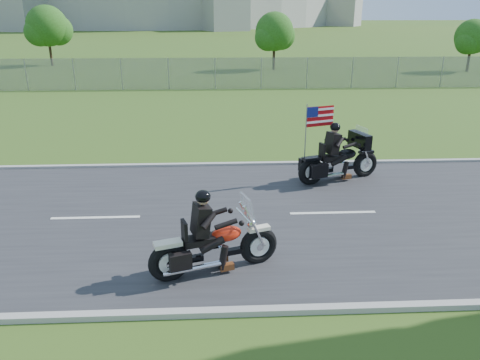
{
  "coord_description": "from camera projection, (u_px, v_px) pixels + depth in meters",
  "views": [
    {
      "loc": [
        1.08,
        -10.8,
        4.95
      ],
      "look_at": [
        1.62,
        0.0,
        0.98
      ],
      "focal_mm": 35.0,
      "sensor_mm": 36.0,
      "label": 1
    }
  ],
  "objects": [
    {
      "name": "ground",
      "position": [
        176.0,
        217.0,
        11.78
      ],
      "size": [
        420.0,
        420.0,
        0.0
      ],
      "primitive_type": "plane",
      "color": "#305219",
      "rests_on": "ground"
    },
    {
      "name": "road",
      "position": [
        176.0,
        217.0,
        11.78
      ],
      "size": [
        120.0,
        8.0,
        0.04
      ],
      "primitive_type": "cube",
      "color": "#28282B",
      "rests_on": "ground"
    },
    {
      "name": "curb_north",
      "position": [
        185.0,
        165.0,
        15.56
      ],
      "size": [
        120.0,
        0.18,
        0.12
      ],
      "primitive_type": "cube",
      "color": "#9E9B93",
      "rests_on": "ground"
    },
    {
      "name": "curb_south",
      "position": [
        157.0,
        314.0,
        7.97
      ],
      "size": [
        120.0,
        0.18,
        0.12
      ],
      "primitive_type": "cube",
      "color": "#9E9B93",
      "rests_on": "ground"
    },
    {
      "name": "fence",
      "position": [
        122.0,
        74.0,
        29.95
      ],
      "size": [
        60.0,
        0.03,
        2.0
      ],
      "primitive_type": "cube",
      "color": "gray",
      "rests_on": "ground"
    },
    {
      "name": "tree_fence_near",
      "position": [
        275.0,
        34.0,
        39.2
      ],
      "size": [
        3.52,
        3.28,
        4.75
      ],
      "color": "#382316",
      "rests_on": "ground"
    },
    {
      "name": "tree_fence_mid",
      "position": [
        48.0,
        28.0,
        41.91
      ],
      "size": [
        3.96,
        3.69,
        5.3
      ],
      "color": "#382316",
      "rests_on": "ground"
    },
    {
      "name": "tree_fence_far",
      "position": [
        472.0,
        39.0,
        38.18
      ],
      "size": [
        3.08,
        2.87,
        4.2
      ],
      "color": "#382316",
      "rests_on": "ground"
    },
    {
      "name": "motorcycle_lead",
      "position": [
        213.0,
        247.0,
        9.15
      ],
      "size": [
        2.59,
        1.2,
        1.8
      ],
      "rotation": [
        0.0,
        0.0,
        0.32
      ],
      "color": "black",
      "rests_on": "ground"
    },
    {
      "name": "motorcycle_follow",
      "position": [
        339.0,
        161.0,
        14.07
      ],
      "size": [
        2.66,
        1.33,
        2.3
      ],
      "rotation": [
        0.0,
        0.0,
        0.33
      ],
      "color": "black",
      "rests_on": "ground"
    }
  ]
}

